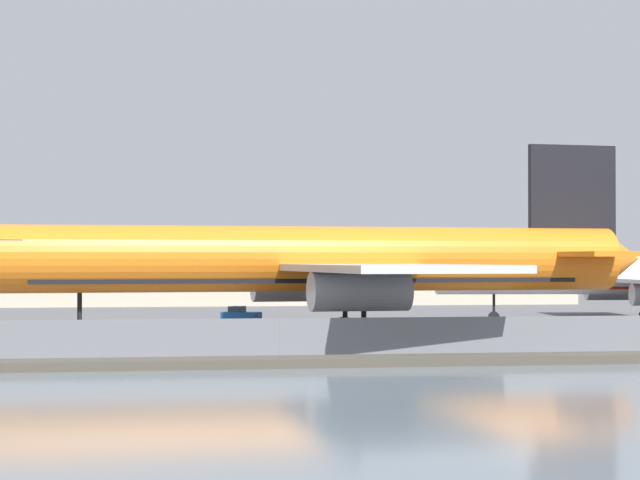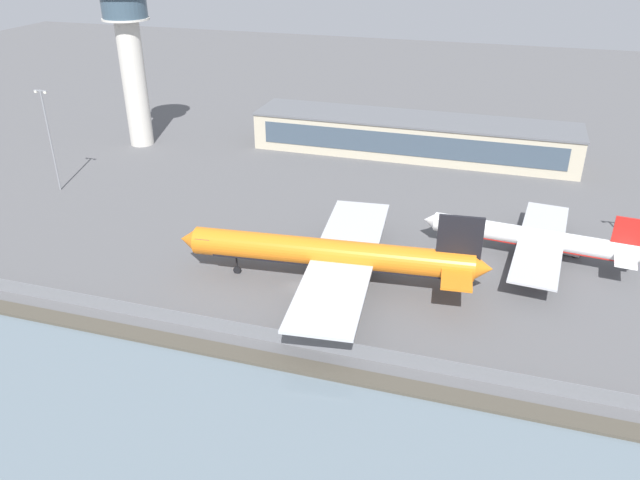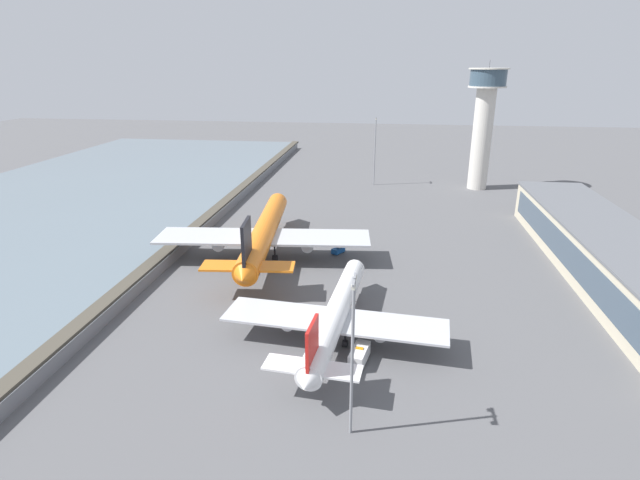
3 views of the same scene
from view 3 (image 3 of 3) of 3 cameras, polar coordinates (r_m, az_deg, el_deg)
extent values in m
plane|color=#565659|center=(117.26, -6.97, -0.88)|extent=(500.00, 500.00, 0.00)
cube|color=#474238|center=(123.79, -16.20, -0.29)|extent=(320.00, 3.00, 0.50)
cube|color=slate|center=(121.76, -14.30, 0.03)|extent=(280.00, 0.08, 2.42)
cylinder|color=slate|center=(212.63, -4.64, 8.91)|extent=(0.10, 0.10, 2.42)
cylinder|color=slate|center=(121.76, -14.30, 0.03)|extent=(0.10, 0.10, 2.42)
cylinder|color=orange|center=(110.39, -6.33, 1.05)|extent=(47.98, 9.20, 4.79)
cone|color=orange|center=(134.25, -4.77, 4.50)|extent=(3.52, 4.82, 4.55)
cone|color=orange|center=(87.26, -8.73, -4.26)|extent=(3.50, 4.58, 4.31)
cube|color=#232D3D|center=(131.01, -4.95, 4.38)|extent=(3.00, 4.29, 1.44)
cube|color=black|center=(110.81, -6.30, 0.41)|extent=(40.76, 7.58, 0.86)
cube|color=#B7BABF|center=(110.67, -12.37, 0.42)|extent=(12.59, 23.79, 0.48)
cube|color=#B7BABF|center=(107.22, -0.44, 0.27)|extent=(12.59, 23.79, 0.48)
cylinder|color=#B7BABF|center=(112.04, -11.23, -0.10)|extent=(6.90, 3.24, 2.63)
cylinder|color=#B7BABF|center=(109.19, -1.36, -0.24)|extent=(6.90, 3.24, 2.63)
cube|color=black|center=(89.28, -8.39, -0.36)|extent=(7.18, 1.24, 8.13)
cube|color=orange|center=(91.74, -10.84, -2.92)|extent=(5.53, 8.81, 0.38)
cube|color=orange|center=(90.22, -5.63, -3.04)|extent=(5.53, 8.81, 0.38)
cylinder|color=black|center=(127.27, -5.18, 1.85)|extent=(0.33, 0.33, 2.80)
cylinder|color=black|center=(127.71, -5.16, 1.25)|extent=(1.38, 0.65, 1.34)
cylinder|color=black|center=(108.98, -7.82, -1.38)|extent=(0.38, 0.38, 2.80)
cylinder|color=black|center=(109.48, -7.78, -2.07)|extent=(1.63, 1.22, 1.54)
cylinder|color=black|center=(108.22, -5.20, -1.43)|extent=(0.38, 0.38, 2.80)
cylinder|color=black|center=(108.73, -5.17, -2.12)|extent=(1.63, 1.22, 1.54)
cylinder|color=white|center=(78.17, 1.91, -8.24)|extent=(35.76, 6.89, 3.56)
cone|color=white|center=(94.90, 4.13, -3.03)|extent=(2.62, 3.58, 3.38)
cone|color=white|center=(62.60, -1.60, -16.13)|extent=(2.61, 3.41, 3.20)
cube|color=#232D3D|center=(92.54, 3.89, -3.34)|extent=(2.23, 3.20, 1.07)
cube|color=red|center=(78.63, 1.90, -8.87)|extent=(30.38, 5.68, 0.64)
cube|color=#B7BABF|center=(78.75, -4.53, -8.44)|extent=(9.40, 17.74, 0.36)
cube|color=#B7BABF|center=(75.86, 8.07, -9.76)|extent=(9.40, 17.74, 0.36)
cylinder|color=#B7BABF|center=(79.83, -3.33, -8.93)|extent=(5.14, 2.42, 1.96)
cylinder|color=#B7BABF|center=(77.45, 7.08, -10.03)|extent=(5.14, 2.42, 1.96)
cube|color=red|center=(63.12, -0.90, -11.90)|extent=(5.35, 0.93, 6.05)
cube|color=white|center=(65.61, -3.62, -14.00)|extent=(4.13, 6.57, 0.28)
cube|color=white|center=(64.35, 1.92, -14.72)|extent=(4.13, 6.57, 0.28)
cylinder|color=black|center=(90.38, 3.44, -6.20)|extent=(0.25, 0.25, 2.08)
cylinder|color=black|center=(90.84, 3.42, -6.79)|extent=(1.03, 0.48, 1.00)
cylinder|color=black|center=(77.76, 0.14, -10.77)|extent=(0.28, 0.28, 2.08)
cylinder|color=black|center=(78.29, 0.14, -11.43)|extent=(1.22, 0.91, 1.15)
cylinder|color=black|center=(77.12, 2.90, -11.08)|extent=(0.28, 0.28, 2.08)
cylinder|color=black|center=(77.66, 2.89, -11.74)|extent=(1.22, 0.91, 1.15)
cube|color=#19519E|center=(112.85, 2.09, -1.17)|extent=(3.56, 3.05, 1.11)
cube|color=#283847|center=(112.86, 2.22, -0.74)|extent=(1.63, 1.68, 0.50)
cylinder|color=black|center=(114.11, 2.13, -1.14)|extent=(0.71, 0.56, 0.70)
cylinder|color=black|center=(113.34, 2.67, -1.30)|extent=(0.71, 0.56, 0.70)
cylinder|color=black|center=(112.64, 1.51, -1.42)|extent=(0.71, 0.56, 0.70)
cylinder|color=black|center=(111.87, 2.06, -1.58)|extent=(0.71, 0.56, 0.70)
cube|color=white|center=(73.70, 4.51, -12.98)|extent=(5.51, 3.06, 2.07)
cube|color=#283847|center=(74.99, 4.88, -12.01)|extent=(1.51, 2.18, 0.83)
cube|color=orange|center=(73.09, 4.54, -12.23)|extent=(0.69, 1.13, 0.16)
cylinder|color=black|center=(75.66, 4.11, -12.77)|extent=(0.87, 0.38, 0.84)
cylinder|color=black|center=(75.30, 5.52, -12.99)|extent=(0.87, 0.38, 0.84)
cylinder|color=black|center=(73.05, 3.44, -14.07)|extent=(0.87, 0.38, 0.84)
cylinder|color=black|center=(72.68, 4.90, -14.31)|extent=(0.87, 0.38, 0.84)
cylinder|color=beige|center=(176.94, 17.98, 10.86)|extent=(6.32, 6.32, 33.06)
cylinder|color=beige|center=(175.41, 18.58, 16.27)|extent=(12.02, 12.02, 0.50)
cylinder|color=#384C5B|center=(175.31, 18.68, 17.17)|extent=(11.42, 11.42, 5.06)
cylinder|color=beige|center=(175.25, 18.78, 18.06)|extent=(12.62, 12.62, 0.40)
cylinder|color=#333338|center=(175.24, 18.83, 18.51)|extent=(0.12, 0.12, 2.40)
cube|color=#BCB299|center=(114.37, 30.06, -1.55)|extent=(83.89, 16.08, 9.34)
cube|color=#3D4C5B|center=(111.31, 26.24, -1.18)|extent=(77.18, 0.16, 5.60)
cube|color=#5B5E63|center=(112.90, 30.48, 0.78)|extent=(84.49, 16.68, 0.50)
cylinder|color=gray|center=(175.41, 6.29, 10.01)|extent=(0.36, 0.36, 23.35)
cube|color=gray|center=(173.86, 6.43, 13.72)|extent=(3.20, 0.24, 0.24)
cube|color=silver|center=(175.08, 6.44, 13.66)|extent=(0.60, 0.40, 0.44)
cube|color=silver|center=(172.70, 6.42, 13.58)|extent=(0.60, 0.40, 0.44)
cylinder|color=gray|center=(56.83, 3.70, -13.48)|extent=(0.36, 0.36, 19.87)
cube|color=gray|center=(52.16, 3.93, -4.55)|extent=(3.20, 0.24, 0.24)
cube|color=silver|center=(53.38, 4.01, -4.32)|extent=(0.60, 0.40, 0.44)
cube|color=silver|center=(51.20, 3.83, -5.40)|extent=(0.60, 0.40, 0.44)
camera|label=1|loc=(167.58, -36.74, 3.69)|focal=70.00mm
camera|label=2|loc=(138.36, -52.23, 18.82)|focal=35.00mm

